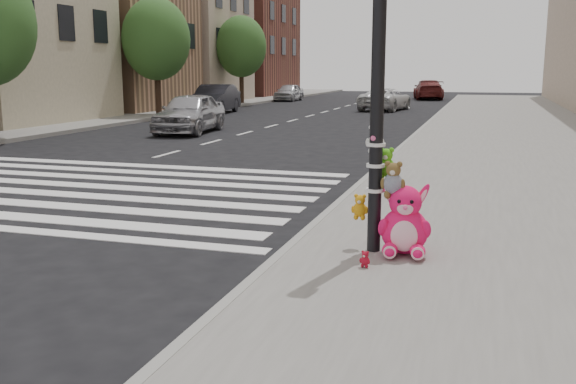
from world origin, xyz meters
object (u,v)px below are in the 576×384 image
at_px(car_silver_far, 190,113).
at_px(car_dark_far, 215,99).
at_px(car_white_near, 385,99).
at_px(pink_bunny, 405,225).
at_px(signal_pole, 380,115).
at_px(red_teddy, 365,259).

height_order(car_silver_far, car_dark_far, car_dark_far).
relative_size(car_dark_far, car_white_near, 1.02).
xyz_separation_m(pink_bunny, car_white_near, (-4.58, 28.61, 0.12)).
bearing_deg(pink_bunny, car_silver_far, 117.75).
relative_size(pink_bunny, car_white_near, 0.20).
bearing_deg(car_white_near, car_silver_far, 79.91).
bearing_deg(car_white_near, signal_pole, 106.74).
bearing_deg(pink_bunny, car_white_near, 92.55).
xyz_separation_m(pink_bunny, red_teddy, (-0.35, -0.65, -0.26)).
relative_size(car_silver_far, car_dark_far, 0.94).
height_order(car_silver_far, car_white_near, car_silver_far).
height_order(red_teddy, car_dark_far, car_dark_far).
height_order(pink_bunny, car_white_near, car_white_near).
xyz_separation_m(red_teddy, car_white_near, (-4.23, 29.26, 0.38)).
height_order(car_dark_far, car_white_near, car_dark_far).
xyz_separation_m(signal_pole, car_white_near, (-4.24, 28.55, -1.17)).
height_order(pink_bunny, car_dark_far, car_dark_far).
bearing_deg(pink_bunny, red_teddy, -124.67).
distance_m(signal_pole, car_dark_far, 26.51).
bearing_deg(car_white_near, red_teddy, 106.53).
bearing_deg(pink_bunny, signal_pole, 163.26).
bearing_deg(car_dark_far, car_silver_far, -77.90).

